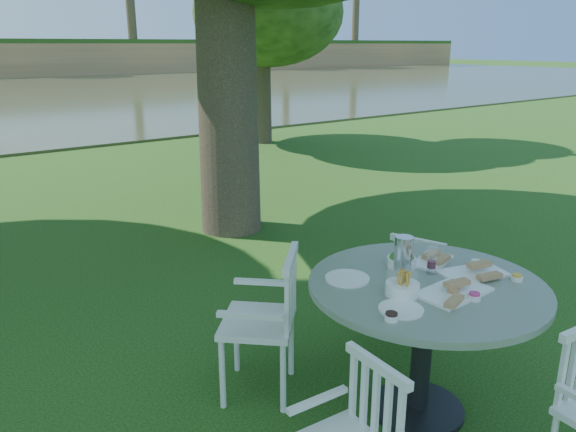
% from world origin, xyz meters
% --- Properties ---
extents(ground, '(140.00, 140.00, 0.00)m').
position_xyz_m(ground, '(0.00, 0.00, 0.00)').
color(ground, '#12370B').
rests_on(ground, ground).
extents(table, '(1.36, 1.36, 0.86)m').
position_xyz_m(table, '(-0.17, -1.35, 0.69)').
color(table, black).
rests_on(table, ground).
extents(chair_ne, '(0.50, 0.52, 0.83)m').
position_xyz_m(chair_ne, '(0.54, -0.73, 0.49)').
color(chair_ne, white).
rests_on(chair_ne, ground).
extents(chair_nw, '(0.66, 0.66, 0.95)m').
position_xyz_m(chair_nw, '(-0.75, -0.64, 0.56)').
color(chair_nw, white).
rests_on(chair_nw, ground).
extents(tableware, '(1.06, 0.77, 0.22)m').
position_xyz_m(tableware, '(-0.20, -1.29, 0.90)').
color(tableware, white).
rests_on(tableware, table).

